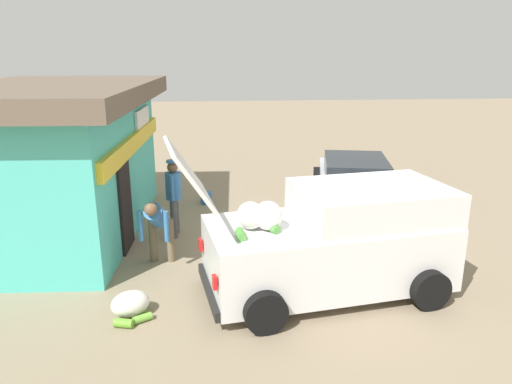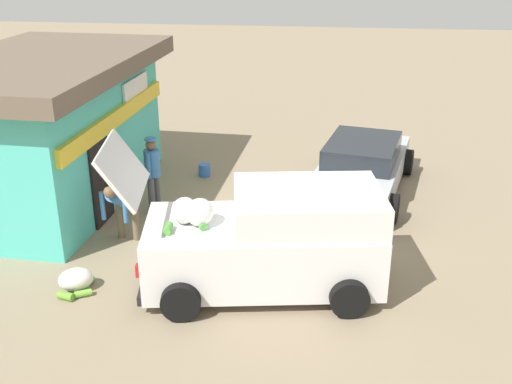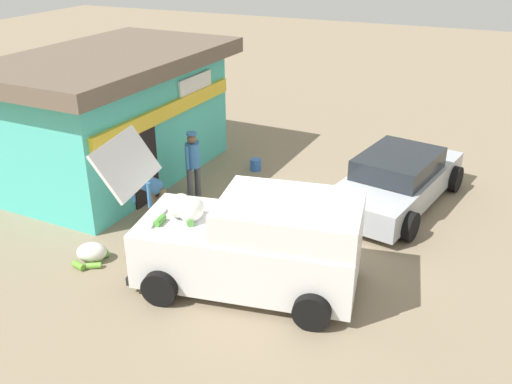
{
  "view_description": "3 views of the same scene",
  "coord_description": "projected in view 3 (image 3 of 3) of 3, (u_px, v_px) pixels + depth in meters",
  "views": [
    {
      "loc": [
        -9.61,
        1.66,
        3.96
      ],
      "look_at": [
        0.26,
        0.75,
        1.02
      ],
      "focal_mm": 33.63,
      "sensor_mm": 36.0,
      "label": 1
    },
    {
      "loc": [
        -11.6,
        -1.27,
        5.75
      ],
      "look_at": [
        -0.93,
        0.08,
        1.19
      ],
      "focal_mm": 43.1,
      "sensor_mm": 36.0,
      "label": 2
    },
    {
      "loc": [
        -10.35,
        -3.89,
        6.08
      ],
      "look_at": [
        -0.5,
        0.43,
        1.0
      ],
      "focal_mm": 39.47,
      "sensor_mm": 36.0,
      "label": 3
    }
  ],
  "objects": [
    {
      "name": "ground_plane",
      "position": [
        283.0,
        227.0,
        12.58
      ],
      "size": [
        60.0,
        60.0,
        0.0
      ],
      "primitive_type": "plane",
      "color": "gray"
    },
    {
      "name": "storefront_bar",
      "position": [
        116.0,
        114.0,
        14.5
      ],
      "size": [
        6.81,
        4.31,
        3.29
      ],
      "color": "#4CC6B7",
      "rests_on": "ground_plane"
    },
    {
      "name": "delivery_van",
      "position": [
        255.0,
        243.0,
        10.17
      ],
      "size": [
        2.7,
        4.77,
        2.66
      ],
      "color": "white",
      "rests_on": "ground_plane"
    },
    {
      "name": "parked_sedan",
      "position": [
        397.0,
        180.0,
        13.44
      ],
      "size": [
        4.74,
        2.84,
        1.27
      ],
      "color": "#B2B7BC",
      "rests_on": "ground_plane"
    },
    {
      "name": "vendor_standing",
      "position": [
        193.0,
        161.0,
        13.51
      ],
      "size": [
        0.57,
        0.35,
        1.71
      ],
      "color": "#4C4C51",
      "rests_on": "ground_plane"
    },
    {
      "name": "customer_bending",
      "position": [
        150.0,
        190.0,
        12.31
      ],
      "size": [
        0.82,
        0.6,
        1.38
      ],
      "color": "#726047",
      "rests_on": "ground_plane"
    },
    {
      "name": "unloaded_banana_pile",
      "position": [
        92.0,
        253.0,
        11.23
      ],
      "size": [
        0.78,
        0.73,
        0.39
      ],
      "color": "silver",
      "rests_on": "ground_plane"
    },
    {
      "name": "paint_bucket",
      "position": [
        256.0,
        165.0,
        15.47
      ],
      "size": [
        0.3,
        0.3,
        0.32
      ],
      "primitive_type": "cylinder",
      "color": "blue",
      "rests_on": "ground_plane"
    }
  ]
}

